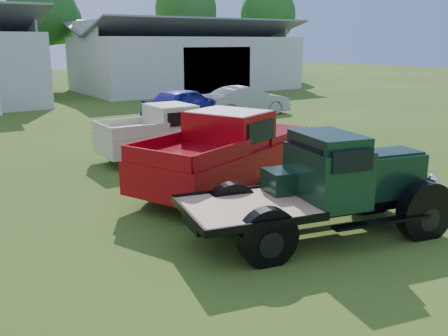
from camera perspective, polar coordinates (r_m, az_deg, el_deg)
ground at (r=10.18m, az=2.85°, el=-7.30°), size 120.00×120.00×0.00m
shed_right at (r=39.79m, az=-4.30°, el=12.69°), size 16.80×9.20×5.20m
tree_c at (r=41.95m, az=-19.76°, el=14.60°), size 5.40×5.40×9.00m
tree_d at (r=47.85m, az=-4.34°, el=15.84°), size 6.00×6.00×10.00m
tree_e at (r=50.69m, az=5.02°, el=15.46°), size 5.70×5.70×9.50m
vintage_flatbed at (r=9.82m, az=11.11°, el=-2.05°), size 5.50×3.14×2.05m
red_pickup at (r=12.67m, az=0.28°, el=1.97°), size 6.07×4.13×2.07m
white_pickup at (r=16.35m, az=-6.37°, el=4.10°), size 4.71×1.85×1.72m
misc_car_blue at (r=24.28m, az=-4.43°, el=7.32°), size 4.95×3.14×1.57m
misc_car_grey at (r=26.03m, az=2.64°, el=7.71°), size 4.62×2.12×1.47m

